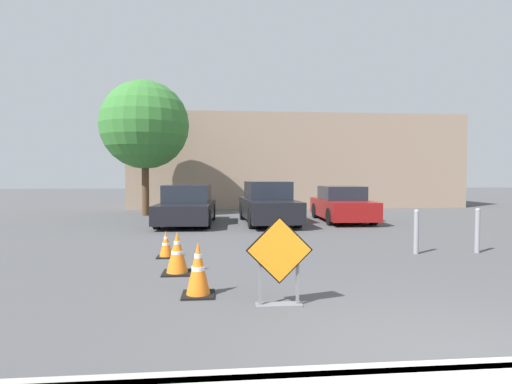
% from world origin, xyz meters
% --- Properties ---
extents(ground_plane, '(96.00, 96.00, 0.00)m').
position_xyz_m(ground_plane, '(0.00, 10.00, 0.00)').
color(ground_plane, '#4C4C4F').
extents(curb_lip, '(29.87, 0.20, 0.14)m').
position_xyz_m(curb_lip, '(0.00, 0.00, 0.07)').
color(curb_lip, '#ADAAA3').
rests_on(curb_lip, ground_plane).
extents(road_closed_sign, '(0.91, 0.20, 1.23)m').
position_xyz_m(road_closed_sign, '(-1.45, 2.09, 0.65)').
color(road_closed_sign, black).
rests_on(road_closed_sign, ground_plane).
extents(traffic_cone_nearest, '(0.48, 0.48, 0.81)m').
position_xyz_m(traffic_cone_nearest, '(-2.57, 2.68, 0.39)').
color(traffic_cone_nearest, black).
rests_on(traffic_cone_nearest, ground_plane).
extents(traffic_cone_second, '(0.53, 0.53, 0.77)m').
position_xyz_m(traffic_cone_second, '(-3.02, 4.07, 0.38)').
color(traffic_cone_second, black).
rests_on(traffic_cone_second, ground_plane).
extents(traffic_cone_third, '(0.38, 0.38, 0.58)m').
position_xyz_m(traffic_cone_third, '(-3.42, 5.57, 0.28)').
color(traffic_cone_third, black).
rests_on(traffic_cone_third, ground_plane).
extents(parked_car_nearest, '(2.05, 4.52, 1.45)m').
position_xyz_m(parked_car_nearest, '(-3.46, 11.79, 0.67)').
color(parked_car_nearest, black).
rests_on(parked_car_nearest, ground_plane).
extents(parked_car_second, '(1.98, 4.76, 1.58)m').
position_xyz_m(parked_car_second, '(-0.45, 11.74, 0.73)').
color(parked_car_second, black).
rests_on(parked_car_second, ground_plane).
extents(parked_car_third, '(1.88, 4.17, 1.39)m').
position_xyz_m(parked_car_third, '(2.57, 12.18, 0.64)').
color(parked_car_third, maroon).
rests_on(parked_car_third, ground_plane).
extents(bollard_nearest, '(0.12, 0.12, 1.02)m').
position_xyz_m(bollard_nearest, '(2.21, 5.46, 0.54)').
color(bollard_nearest, gray).
rests_on(bollard_nearest, ground_plane).
extents(bollard_second, '(0.12, 0.12, 1.04)m').
position_xyz_m(bollard_second, '(3.68, 5.46, 0.55)').
color(bollard_second, gray).
rests_on(bollard_second, ground_plane).
extents(building_facade_backdrop, '(18.89, 5.00, 5.27)m').
position_xyz_m(building_facade_backdrop, '(2.24, 20.73, 2.64)').
color(building_facade_backdrop, gray).
rests_on(building_facade_backdrop, ground_plane).
extents(street_tree_behind_lot, '(3.96, 3.96, 6.08)m').
position_xyz_m(street_tree_behind_lot, '(-5.61, 15.24, 4.09)').
color(street_tree_behind_lot, '#513823').
rests_on(street_tree_behind_lot, ground_plane).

